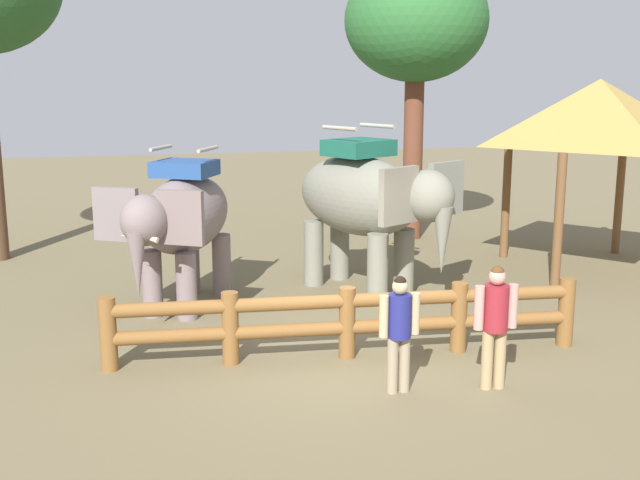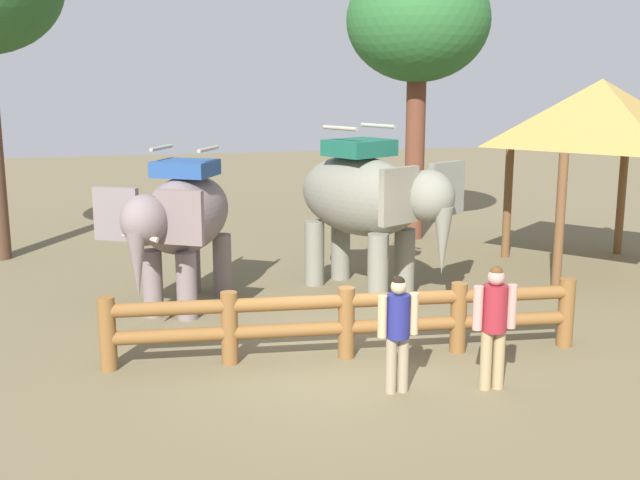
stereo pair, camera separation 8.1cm
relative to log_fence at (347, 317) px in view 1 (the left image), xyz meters
name	(u,v)px [view 1 (the left image)]	position (x,y,z in m)	size (l,w,h in m)	color
ground_plane	(347,357)	(0.00, -0.01, -0.60)	(60.00, 60.00, 0.00)	brown
log_fence	(347,317)	(0.00, 0.00, 0.00)	(6.93, 0.81, 1.05)	brown
elephant_near_left	(181,220)	(-2.13, 3.03, 0.98)	(2.65, 3.28, 2.82)	slate
elephant_center	(367,200)	(1.27, 3.25, 1.15)	(2.93, 3.64, 3.12)	gray
tourist_woman_in_black	(495,318)	(1.55, -1.55, 0.35)	(0.58, 0.34, 1.65)	tan
tourist_man_in_blue	(399,326)	(0.31, -1.39, 0.29)	(0.55, 0.32, 1.55)	gray
thatched_shelter	(598,114)	(6.33, 3.88, 2.62)	(3.94, 3.94, 3.93)	brown
tree_back_center	(416,24)	(3.83, 7.80, 4.58)	(3.41, 3.41, 6.72)	brown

